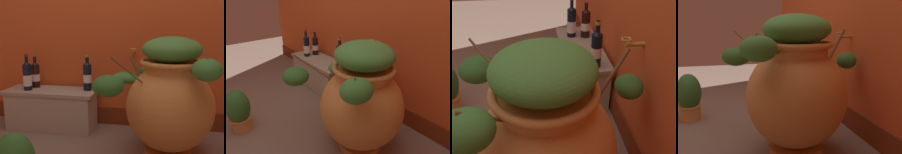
{
  "view_description": "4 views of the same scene",
  "coord_description": "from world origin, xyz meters",
  "views": [
    {
      "loc": [
        0.35,
        -1.36,
        0.98
      ],
      "look_at": [
        -0.08,
        0.82,
        0.53
      ],
      "focal_mm": 42.34,
      "sensor_mm": 36.0,
      "label": 1
    },
    {
      "loc": [
        1.29,
        -0.4,
        1.26
      ],
      "look_at": [
        -0.18,
        0.8,
        0.35
      ],
      "focal_mm": 31.79,
      "sensor_mm": 36.0,
      "label": 2
    },
    {
      "loc": [
        1.27,
        0.54,
        1.31
      ],
      "look_at": [
        -0.17,
        0.71,
        0.4
      ],
      "focal_mm": 42.17,
      "sensor_mm": 36.0,
      "label": 3
    },
    {
      "loc": [
        2.09,
        0.06,
        0.86
      ],
      "look_at": [
        -0.14,
        0.67,
        0.39
      ],
      "focal_mm": 45.64,
      "sensor_mm": 36.0,
      "label": 4
    }
  ],
  "objects": [
    {
      "name": "wine_bottle_right",
      "position": [
        -0.34,
        0.95,
        0.52
      ],
      "size": [
        0.08,
        0.08,
        0.34
      ],
      "color": "black",
      "rests_on": "stone_ledge"
    },
    {
      "name": "stone_ledge",
      "position": [
        -0.68,
        0.91,
        0.2
      ],
      "size": [
        0.86,
        0.34,
        0.37
      ],
      "color": "#B2A893",
      "rests_on": "ground_plane"
    },
    {
      "name": "potted_shrub",
      "position": [
        -0.43,
        -0.16,
        0.21
      ],
      "size": [
        0.23,
        0.21,
        0.41
      ],
      "color": "#D68E4C",
      "rests_on": "ground_plane"
    },
    {
      "name": "wine_bottle_middle",
      "position": [
        -0.89,
        0.86,
        0.51
      ],
      "size": [
        0.08,
        0.08,
        0.34
      ],
      "color": "black",
      "rests_on": "stone_ledge"
    },
    {
      "name": "wine_bottle_left",
      "position": [
        -0.87,
        0.98,
        0.5
      ],
      "size": [
        0.08,
        0.08,
        0.3
      ],
      "color": "black",
      "rests_on": "stone_ledge"
    },
    {
      "name": "ground_plane",
      "position": [
        0.0,
        0.0,
        0.0
      ],
      "size": [
        7.0,
        7.0,
        0.0
      ],
      "primitive_type": "plane",
      "color": "#7A6656"
    },
    {
      "name": "terracotta_urn",
      "position": [
        0.4,
        0.56,
        0.44
      ],
      "size": [
        0.82,
        0.94,
        0.9
      ],
      "color": "#CC7F3D",
      "rests_on": "ground_plane"
    }
  ]
}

